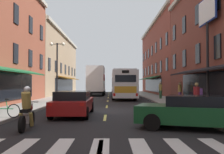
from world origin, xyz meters
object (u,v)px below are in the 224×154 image
object	(u,v)px
motorcycle_rider	(27,111)
sedan_far	(196,112)
pedestrian_near	(197,96)
box_truck	(96,81)
pedestrian_mid	(180,91)
sedan_near	(99,89)
pedestrian_rear	(160,90)
bicycle_near	(3,110)
transit_bus	(123,84)
sedan_mid	(73,103)
street_lamp_twin	(57,69)
billboard_sign	(207,22)

from	to	relation	value
motorcycle_rider	sedan_far	bearing A→B (deg)	0.24
pedestrian_near	sedan_far	bearing A→B (deg)	173.40
box_truck	pedestrian_mid	size ratio (longest dim) A/B	4.39
box_truck	sedan_near	world-z (taller)	box_truck
pedestrian_rear	bicycle_near	bearing A→B (deg)	156.30
box_truck	transit_bus	bearing A→B (deg)	-66.37
sedan_mid	pedestrian_near	world-z (taller)	pedestrian_near
box_truck	street_lamp_twin	size ratio (longest dim) A/B	1.42
billboard_sign	box_truck	bearing A→B (deg)	112.99
box_truck	pedestrian_rear	bearing A→B (deg)	-53.75
motorcycle_rider	pedestrian_near	world-z (taller)	pedestrian_near
bicycle_near	sedan_mid	bearing A→B (deg)	32.58
pedestrian_mid	sedan_mid	bearing A→B (deg)	-80.56
transit_bus	sedan_mid	xyz separation A→B (m)	(-3.54, -16.26, -1.03)
motorcycle_rider	street_lamp_twin	size ratio (longest dim) A/B	0.38
box_truck	sedan_far	xyz separation A→B (m)	(5.44, -28.85, -1.50)
bicycle_near	pedestrian_near	distance (m)	10.62
box_truck	pedestrian_near	xyz separation A→B (m)	(7.25, -23.61, -1.15)
pedestrian_rear	transit_bus	bearing A→B (deg)	71.51
sedan_mid	bicycle_near	size ratio (longest dim) A/B	2.83
motorcycle_rider	bicycle_near	world-z (taller)	motorcycle_rider
box_truck	motorcycle_rider	distance (m)	28.94
sedan_far	pedestrian_near	bearing A→B (deg)	70.97
billboard_sign	transit_bus	distance (m)	14.44
pedestrian_near	motorcycle_rider	bearing A→B (deg)	134.82
bicycle_near	pedestrian_mid	size ratio (longest dim) A/B	0.96
pedestrian_near	pedestrian_rear	xyz separation A→B (m)	(0.41, 13.17, 0.05)
street_lamp_twin	sedan_far	bearing A→B (deg)	-59.30
billboard_sign	box_truck	xyz separation A→B (m)	(-8.90, 20.97, -3.92)
sedan_mid	bicycle_near	distance (m)	3.62
sedan_mid	pedestrian_rear	distance (m)	16.00
pedestrian_rear	billboard_sign	bearing A→B (deg)	-163.43
billboard_sign	pedestrian_mid	xyz separation A→B (m)	(-0.25, 6.30, -5.04)
transit_bus	motorcycle_rider	world-z (taller)	transit_bus
sedan_far	bicycle_near	xyz separation A→B (m)	(-8.41, 2.39, -0.17)
motorcycle_rider	pedestrian_mid	xyz separation A→B (m)	(9.72, 14.20, 0.35)
sedan_mid	sedan_far	xyz separation A→B (m)	(5.36, -4.33, -0.02)
transit_bus	motorcycle_rider	bearing A→B (deg)	-102.80
box_truck	pedestrian_mid	bearing A→B (deg)	-59.48
sedan_near	pedestrian_near	distance (m)	36.14
pedestrian_rear	street_lamp_twin	xyz separation A→B (m)	(-10.48, -4.49, 2.09)
bicycle_near	street_lamp_twin	xyz separation A→B (m)	(0.14, 11.54, 2.67)
sedan_near	pedestrian_rear	xyz separation A→B (m)	(7.72, -22.22, 0.37)
motorcycle_rider	street_lamp_twin	bearing A→B (deg)	97.19
motorcycle_rider	box_truck	bearing A→B (deg)	87.88
billboard_sign	pedestrian_near	bearing A→B (deg)	-122.09
transit_bus	pedestrian_rear	world-z (taller)	transit_bus
sedan_mid	pedestrian_near	bearing A→B (deg)	7.26
transit_bus	pedestrian_near	xyz separation A→B (m)	(3.63, -15.35, -0.69)
billboard_sign	box_truck	size ratio (longest dim) A/B	0.99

